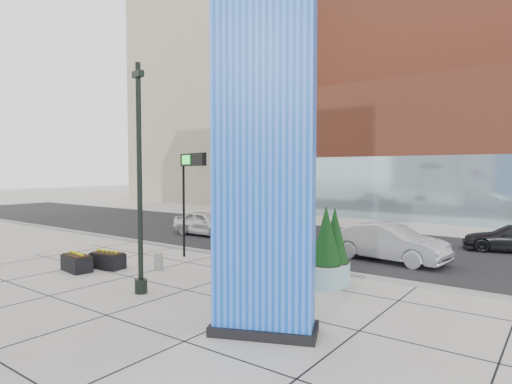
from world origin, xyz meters
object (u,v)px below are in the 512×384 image
Objects in this scene: blue_pylon at (264,163)px; public_art_sculpture at (273,250)px; car_white_west at (206,223)px; lamp_post at (140,200)px; concrete_bollard at (159,262)px; overhead_street_sign at (196,169)px; car_silver_mid at (389,243)px.

blue_pylon reaches higher than public_art_sculpture.
blue_pylon is at bearing -61.36° from public_art_sculpture.
car_white_west is at bearing 114.69° from blue_pylon.
blue_pylon is at bearing -4.68° from lamp_post.
car_white_west is (-11.62, 10.46, -3.38)m from blue_pylon.
concrete_bollard is at bearing 128.99° from lamp_post.
public_art_sculpture is at bearing 97.98° from blue_pylon.
blue_pylon is 1.97× the size of car_white_west.
blue_pylon is at bearing -15.70° from overhead_street_sign.
lamp_post reaches higher than car_white_west.
lamp_post reaches higher than concrete_bollard.
overhead_street_sign reaches higher than car_silver_mid.
car_white_west is (-4.22, 5.16, -3.27)m from overhead_street_sign.
lamp_post reaches higher than car_silver_mid.
public_art_sculpture is 11.44m from car_white_west.
car_white_west is at bearing 141.79° from public_art_sculpture.
lamp_post is (-5.13, 0.42, -1.13)m from blue_pylon.
blue_pylon is 15.99m from car_white_west.
car_silver_mid reaches higher than car_white_west.
car_silver_mid is (4.79, 9.38, -2.18)m from lamp_post.
overhead_street_sign is at bearing 96.81° from concrete_bollard.
concrete_bollard is 9.70m from car_silver_mid.
overhead_street_sign is at bearing -141.46° from car_white_west.
concrete_bollard is at bearing -63.29° from overhead_street_sign.
concrete_bollard is (-7.11, 2.87, -3.78)m from blue_pylon.
blue_pylon is 8.55m from concrete_bollard.
blue_pylon reaches higher than lamp_post.
blue_pylon is 5.27m from lamp_post.
lamp_post is 4.12m from concrete_bollard.
blue_pylon is 1.89× the size of public_art_sculpture.
concrete_bollard is at bearing 142.98° from car_silver_mid.
public_art_sculpture is at bearing 50.36° from lamp_post.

